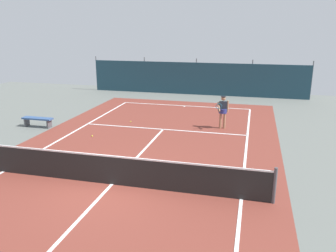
{
  "coord_description": "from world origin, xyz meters",
  "views": [
    {
      "loc": [
        4.24,
        -9.37,
        4.89
      ],
      "look_at": [
        0.85,
        4.05,
        0.9
      ],
      "focal_mm": 36.59,
      "sensor_mm": 36.0,
      "label": 1
    }
  ],
  "objects_px": {
    "tennis_player": "(223,110)",
    "parked_car": "(176,78)",
    "courtside_bench": "(38,120)",
    "tennis_ball_midcourt": "(92,136)",
    "tennis_net": "(111,170)",
    "tennis_ball_near_player": "(131,122)"
  },
  "relations": [
    {
      "from": "parked_car",
      "to": "courtside_bench",
      "type": "bearing_deg",
      "value": 68.33
    },
    {
      "from": "tennis_player",
      "to": "parked_car",
      "type": "relative_size",
      "value": 0.38
    },
    {
      "from": "tennis_net",
      "to": "tennis_ball_near_player",
      "type": "distance_m",
      "value": 7.59
    },
    {
      "from": "tennis_ball_near_player",
      "to": "courtside_bench",
      "type": "xyz_separation_m",
      "value": [
        -4.26,
        -2.02,
        0.34
      ]
    },
    {
      "from": "courtside_bench",
      "to": "tennis_ball_midcourt",
      "type": "bearing_deg",
      "value": -13.34
    },
    {
      "from": "tennis_net",
      "to": "tennis_player",
      "type": "distance_m",
      "value": 7.88
    },
    {
      "from": "tennis_player",
      "to": "parked_car",
      "type": "xyz_separation_m",
      "value": [
        -4.93,
        11.29,
        -0.12
      ]
    },
    {
      "from": "tennis_net",
      "to": "courtside_bench",
      "type": "xyz_separation_m",
      "value": [
        -6.31,
        5.28,
        -0.14
      ]
    },
    {
      "from": "tennis_player",
      "to": "tennis_ball_near_player",
      "type": "distance_m",
      "value": 4.96
    },
    {
      "from": "tennis_net",
      "to": "tennis_ball_midcourt",
      "type": "height_order",
      "value": "tennis_net"
    },
    {
      "from": "tennis_net",
      "to": "tennis_player",
      "type": "height_order",
      "value": "tennis_player"
    },
    {
      "from": "courtside_bench",
      "to": "tennis_net",
      "type": "bearing_deg",
      "value": -39.92
    },
    {
      "from": "tennis_ball_midcourt",
      "to": "parked_car",
      "type": "distance_m",
      "value": 14.2
    },
    {
      "from": "tennis_net",
      "to": "courtside_bench",
      "type": "relative_size",
      "value": 6.33
    },
    {
      "from": "tennis_player",
      "to": "tennis_ball_near_player",
      "type": "bearing_deg",
      "value": -14.2
    },
    {
      "from": "tennis_player",
      "to": "parked_car",
      "type": "height_order",
      "value": "parked_car"
    },
    {
      "from": "parked_car",
      "to": "courtside_bench",
      "type": "height_order",
      "value": "parked_car"
    },
    {
      "from": "tennis_ball_near_player",
      "to": "courtside_bench",
      "type": "distance_m",
      "value": 4.73
    },
    {
      "from": "parked_car",
      "to": "tennis_net",
      "type": "bearing_deg",
      "value": 92.26
    },
    {
      "from": "tennis_player",
      "to": "tennis_ball_midcourt",
      "type": "distance_m",
      "value": 6.48
    },
    {
      "from": "tennis_net",
      "to": "parked_car",
      "type": "bearing_deg",
      "value": 96.45
    },
    {
      "from": "tennis_ball_near_player",
      "to": "tennis_ball_midcourt",
      "type": "xyz_separation_m",
      "value": [
        -0.86,
        -2.82,
        0.0
      ]
    }
  ]
}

